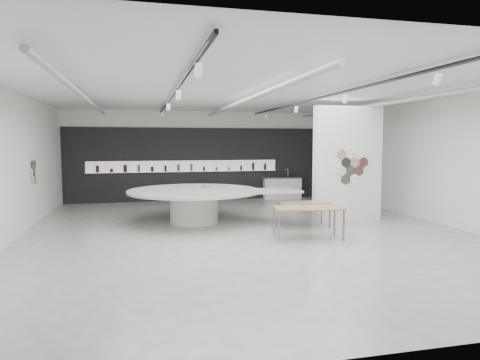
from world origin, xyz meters
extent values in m
cube|color=#AFACA5|center=(0.00, 0.00, -0.01)|extent=(12.00, 14.00, 0.01)
cube|color=silver|center=(0.00, 0.00, 3.80)|extent=(12.00, 14.00, 0.01)
cube|color=white|center=(0.00, 7.00, 1.90)|extent=(12.00, 0.01, 3.80)
cube|color=white|center=(0.00, -7.00, 1.90)|extent=(12.00, 0.01, 3.80)
cube|color=white|center=(6.00, 0.00, 1.90)|extent=(0.01, 14.00, 3.80)
cube|color=white|center=(-6.00, 0.00, 1.90)|extent=(0.01, 14.00, 3.80)
cylinder|color=#939396|center=(-4.20, 0.50, 3.62)|extent=(0.12, 12.00, 0.12)
cylinder|color=#939396|center=(0.00, 0.50, 3.62)|extent=(0.12, 12.00, 0.12)
cylinder|color=#939396|center=(4.20, 0.50, 3.62)|extent=(0.12, 12.00, 0.12)
cube|color=black|center=(-2.00, 0.00, 3.70)|extent=(0.05, 13.00, 0.06)
cylinder|color=white|center=(-2.00, -5.00, 3.52)|extent=(0.11, 0.18, 0.21)
cylinder|color=white|center=(-2.00, -1.70, 3.52)|extent=(0.11, 0.18, 0.21)
cylinder|color=white|center=(-2.00, 1.60, 3.52)|extent=(0.11, 0.18, 0.21)
cylinder|color=white|center=(-2.00, 4.90, 3.52)|extent=(0.11, 0.18, 0.21)
cube|color=black|center=(2.00, 0.00, 3.70)|extent=(0.05, 13.00, 0.06)
cylinder|color=white|center=(2.00, -5.00, 3.52)|extent=(0.11, 0.18, 0.21)
cylinder|color=white|center=(2.00, -1.70, 3.52)|extent=(0.11, 0.18, 0.21)
cylinder|color=white|center=(2.00, 1.60, 3.52)|extent=(0.11, 0.18, 0.21)
cylinder|color=white|center=(2.00, 4.90, 3.52)|extent=(0.11, 0.18, 0.21)
cylinder|color=beige|center=(-5.97, 2.50, 1.35)|extent=(0.03, 0.28, 0.28)
cylinder|color=tan|center=(-5.97, 2.76, 1.35)|extent=(0.03, 0.28, 0.28)
cylinder|color=black|center=(-5.97, 2.63, 1.58)|extent=(0.03, 0.28, 0.28)
cylinder|color=white|center=(-5.97, 2.37, 1.58)|extent=(0.03, 0.28, 0.28)
cylinder|color=black|center=(-5.97, 2.50, 1.81)|extent=(0.03, 0.28, 0.28)
cylinder|color=#4E3027|center=(-5.97, 2.76, 1.81)|extent=(0.03, 0.28, 0.28)
cube|color=black|center=(0.00, 6.94, 1.55)|extent=(11.80, 0.10, 3.10)
cube|color=white|center=(-1.00, 6.87, 1.48)|extent=(8.00, 0.06, 0.46)
cube|color=white|center=(-1.00, 6.81, 1.25)|extent=(8.00, 0.18, 0.02)
cylinder|color=black|center=(-4.53, 6.81, 1.41)|extent=(0.13, 0.13, 0.29)
cylinder|color=black|center=(-3.99, 6.81, 1.34)|extent=(0.13, 0.13, 0.15)
cylinder|color=black|center=(-3.44, 6.81, 1.42)|extent=(0.14, 0.14, 0.30)
cylinder|color=brown|center=(-2.90, 6.81, 1.41)|extent=(0.12, 0.12, 0.29)
cylinder|color=black|center=(-2.36, 6.81, 1.37)|extent=(0.12, 0.12, 0.21)
cylinder|color=black|center=(-1.81, 6.81, 1.39)|extent=(0.10, 0.10, 0.25)
cylinder|color=brown|center=(-1.27, 6.81, 1.42)|extent=(0.12, 0.12, 0.30)
cylinder|color=brown|center=(-0.73, 6.81, 1.42)|extent=(0.10, 0.10, 0.31)
cylinder|color=black|center=(-0.19, 6.81, 1.35)|extent=(0.09, 0.09, 0.17)
cylinder|color=brown|center=(0.36, 6.81, 1.35)|extent=(0.10, 0.10, 0.16)
cylinder|color=brown|center=(0.90, 6.81, 1.34)|extent=(0.09, 0.09, 0.15)
cylinder|color=black|center=(1.44, 6.81, 1.37)|extent=(0.09, 0.09, 0.21)
cylinder|color=black|center=(1.99, 6.81, 1.42)|extent=(0.11, 0.11, 0.31)
cylinder|color=black|center=(2.53, 6.81, 1.41)|extent=(0.11, 0.11, 0.29)
cube|color=white|center=(3.50, 1.00, 1.80)|extent=(2.20, 0.35, 3.60)
cylinder|color=black|center=(3.50, 0.81, 1.60)|extent=(0.34, 0.03, 0.34)
cylinder|color=#4E3027|center=(3.80, 0.81, 1.60)|extent=(0.34, 0.03, 0.34)
cylinder|color=beige|center=(3.20, 0.81, 1.60)|extent=(0.34, 0.03, 0.34)
cylinder|color=tan|center=(3.65, 0.81, 1.86)|extent=(0.34, 0.03, 0.34)
cylinder|color=black|center=(3.35, 0.81, 1.86)|extent=(0.34, 0.03, 0.34)
cylinder|color=white|center=(3.65, 0.81, 1.34)|extent=(0.34, 0.03, 0.34)
cylinder|color=black|center=(3.35, 0.81, 1.34)|extent=(0.34, 0.03, 0.34)
cylinder|color=#4E3027|center=(3.95, 0.81, 1.86)|extent=(0.34, 0.03, 0.34)
cylinder|color=beige|center=(3.50, 0.81, 2.12)|extent=(0.34, 0.03, 0.34)
cylinder|color=tan|center=(3.20, 0.81, 2.12)|extent=(0.34, 0.03, 0.34)
cylinder|color=white|center=(-1.25, 1.74, 0.48)|extent=(1.49, 1.49, 0.96)
cylinder|color=#B7B4AD|center=(-1.25, 1.74, 0.99)|extent=(4.12, 4.12, 0.07)
cube|color=#B7B4AD|center=(1.01, 1.21, 1.00)|extent=(1.82, 1.16, 0.06)
cube|color=tan|center=(-2.38, 1.72, 1.03)|extent=(0.29, 0.21, 0.01)
cube|color=#4E3027|center=(-0.81, 2.42, 1.03)|extent=(0.29, 0.21, 0.01)
cube|color=#99724F|center=(1.35, -1.06, 0.80)|extent=(1.85, 1.13, 0.03)
cube|color=slate|center=(0.48, -1.32, 0.39)|extent=(0.05, 0.05, 0.78)
cube|color=slate|center=(0.60, -0.55, 0.39)|extent=(0.05, 0.05, 0.78)
cube|color=slate|center=(2.10, -1.57, 0.39)|extent=(0.05, 0.05, 0.78)
cube|color=slate|center=(2.22, -0.80, 0.39)|extent=(0.05, 0.05, 0.78)
cube|color=slate|center=(1.80, 0.34, 0.72)|extent=(1.46, 0.77, 0.03)
cube|color=slate|center=(1.11, 0.05, 0.35)|extent=(0.04, 0.04, 0.71)
cube|color=slate|center=(1.13, 0.68, 0.35)|extent=(0.04, 0.04, 0.71)
cube|color=slate|center=(2.46, -0.01, 0.35)|extent=(0.04, 0.04, 0.71)
cube|color=slate|center=(2.48, 0.63, 0.35)|extent=(0.04, 0.04, 0.71)
cube|color=white|center=(3.23, 6.55, 0.45)|extent=(1.66, 0.76, 0.91)
cube|color=slate|center=(3.23, 6.55, 0.92)|extent=(1.71, 0.81, 0.03)
cylinder|color=silver|center=(3.55, 6.67, 1.12)|extent=(0.03, 0.03, 0.36)
cylinder|color=silver|center=(3.47, 6.67, 1.29)|extent=(0.16, 0.04, 0.02)
camera|label=1|loc=(-2.86, -11.28, 2.47)|focal=32.00mm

